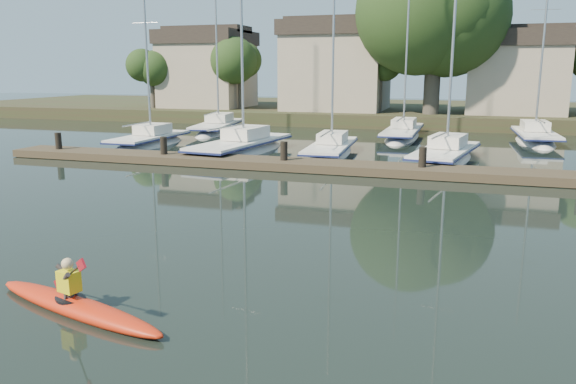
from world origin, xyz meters
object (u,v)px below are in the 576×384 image
(sailboat_3, at_px, (445,165))
(sailboat_5, at_px, (218,134))
(kayak, at_px, (75,303))
(sailboat_2, at_px, (331,158))
(sailboat_0, at_px, (150,149))
(sailboat_7, at_px, (534,145))
(dock, at_px, (350,167))
(sailboat_6, at_px, (402,140))
(sailboat_1, at_px, (241,157))

(sailboat_3, distance_m, sailboat_5, 18.25)
(kayak, distance_m, sailboat_2, 20.24)
(sailboat_0, height_order, sailboat_7, sailboat_7)
(dock, xyz_separation_m, sailboat_6, (0.75, 13.51, -0.39))
(sailboat_5, relative_size, sailboat_7, 1.16)
(dock, relative_size, sailboat_2, 2.44)
(dock, xyz_separation_m, sailboat_0, (-12.79, 4.96, -0.40))
(kayak, xyz_separation_m, sailboat_5, (-10.22, 28.66, -0.36))
(dock, xyz_separation_m, sailboat_5, (-12.17, 13.10, -0.40))
(sailboat_3, relative_size, sailboat_5, 0.85)
(sailboat_2, xyz_separation_m, sailboat_6, (2.71, 8.84, -0.01))
(kayak, bearing_deg, sailboat_3, 89.21)
(sailboat_0, bearing_deg, sailboat_2, -1.77)
(sailboat_3, distance_m, sailboat_6, 9.78)
(sailboat_1, bearing_deg, sailboat_6, 59.66)
(sailboat_0, bearing_deg, sailboat_1, -11.00)
(dock, bearing_deg, sailboat_1, 150.16)
(dock, bearing_deg, sailboat_3, 48.12)
(kayak, relative_size, sailboat_1, 0.28)
(dock, distance_m, sailboat_1, 7.61)
(sailboat_2, xyz_separation_m, sailboat_3, (5.73, -0.46, -0.02))
(sailboat_0, distance_m, sailboat_6, 16.01)
(kayak, bearing_deg, sailboat_1, 118.82)
(dock, bearing_deg, kayak, -97.14)
(sailboat_0, bearing_deg, sailboat_5, 85.42)
(sailboat_5, distance_m, sailboat_6, 12.93)
(sailboat_2, bearing_deg, sailboat_3, -8.21)
(sailboat_1, relative_size, sailboat_5, 0.99)
(kayak, height_order, sailboat_0, sailboat_0)
(kayak, bearing_deg, sailboat_7, 85.25)
(sailboat_1, bearing_deg, sailboat_3, 9.04)
(kayak, height_order, sailboat_6, sailboat_6)
(dock, bearing_deg, sailboat_7, 57.28)
(sailboat_0, bearing_deg, sailboat_3, -2.83)
(dock, relative_size, sailboat_5, 2.17)
(dock, distance_m, sailboat_5, 17.88)
(dock, height_order, sailboat_7, sailboat_7)
(sailboat_3, bearing_deg, sailboat_6, 118.24)
(sailboat_2, xyz_separation_m, sailboat_7, (10.66, 8.87, -0.03))
(sailboat_0, distance_m, sailboat_5, 8.16)
(sailboat_3, relative_size, sailboat_7, 0.99)
(sailboat_2, bearing_deg, sailboat_5, 136.86)
(sailboat_3, bearing_deg, dock, -121.64)
(dock, height_order, sailboat_1, sailboat_1)
(sailboat_7, bearing_deg, sailboat_0, -160.37)
(sailboat_0, height_order, sailboat_2, sailboat_2)
(dock, xyz_separation_m, sailboat_7, (8.70, 13.54, -0.40))
(dock, relative_size, sailboat_0, 2.83)
(sailboat_5, bearing_deg, sailboat_3, -38.75)
(dock, bearing_deg, sailboat_2, 112.76)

